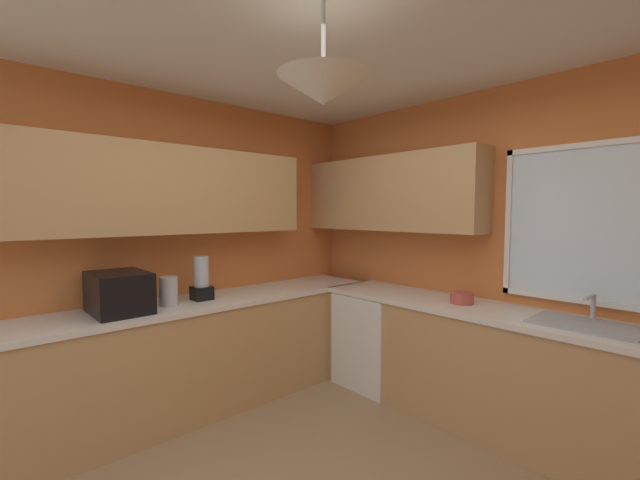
% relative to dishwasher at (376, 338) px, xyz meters
% --- Properties ---
extents(room_shell, '(4.03, 3.96, 2.68)m').
position_rel_dishwasher_xyz_m(room_shell, '(0.61, -1.09, 1.34)').
color(room_shell, '#D17238').
rests_on(room_shell, ground_plane).
extents(counter_run_left, '(0.65, 3.57, 0.91)m').
position_rel_dishwasher_xyz_m(counter_run_left, '(-0.66, -1.58, 0.02)').
color(counter_run_left, tan).
rests_on(counter_run_left, ground_plane).
extents(counter_run_back, '(3.12, 0.65, 0.91)m').
position_rel_dishwasher_xyz_m(counter_run_back, '(1.19, 0.03, 0.02)').
color(counter_run_back, tan).
rests_on(counter_run_back, ground_plane).
extents(dishwasher, '(0.60, 0.60, 0.86)m').
position_rel_dishwasher_xyz_m(dishwasher, '(0.00, 0.00, 0.00)').
color(dishwasher, white).
rests_on(dishwasher, ground_plane).
extents(microwave, '(0.48, 0.36, 0.29)m').
position_rel_dishwasher_xyz_m(microwave, '(-0.66, -2.06, 0.62)').
color(microwave, black).
rests_on(microwave, counter_run_left).
extents(kettle, '(0.14, 0.14, 0.22)m').
position_rel_dishwasher_xyz_m(kettle, '(-0.64, -1.71, 0.59)').
color(kettle, '#B7B7BC').
rests_on(kettle, counter_run_left).
extents(sink_assembly, '(0.60, 0.40, 0.19)m').
position_rel_dishwasher_xyz_m(sink_assembly, '(1.68, 0.04, 0.49)').
color(sink_assembly, '#9EA0A5').
rests_on(sink_assembly, counter_run_back).
extents(bowl, '(0.18, 0.18, 0.09)m').
position_rel_dishwasher_xyz_m(bowl, '(0.84, 0.03, 0.52)').
color(bowl, '#B74C42').
rests_on(bowl, counter_run_back).
extents(blender_appliance, '(0.15, 0.15, 0.36)m').
position_rel_dishwasher_xyz_m(blender_appliance, '(-0.66, -1.43, 0.64)').
color(blender_appliance, black).
rests_on(blender_appliance, counter_run_left).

